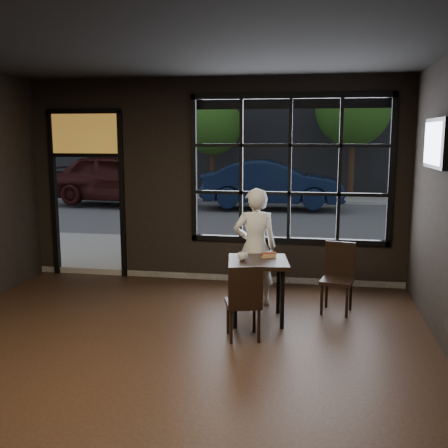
% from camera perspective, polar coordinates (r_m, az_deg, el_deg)
% --- Properties ---
extents(floor, '(6.00, 7.00, 0.02)m').
position_cam_1_polar(floor, '(5.37, -8.50, -16.16)').
color(floor, black).
rests_on(floor, ground).
extents(ceiling, '(6.00, 7.00, 0.02)m').
position_cam_1_polar(ceiling, '(4.92, -9.49, 19.95)').
color(ceiling, black).
rests_on(ceiling, ground).
extents(window_frame, '(3.06, 0.12, 2.28)m').
position_cam_1_polar(window_frame, '(8.11, 7.17, 5.89)').
color(window_frame, black).
rests_on(window_frame, ground).
extents(stained_transom, '(1.20, 0.06, 0.70)m').
position_cam_1_polar(stained_transom, '(8.87, -14.88, 9.52)').
color(stained_transom, orange).
rests_on(stained_transom, ground).
extents(street_asphalt, '(60.00, 41.00, 0.04)m').
position_cam_1_polar(street_asphalt, '(28.72, 6.53, 4.89)').
color(street_asphalt, '#545456').
rests_on(street_asphalt, ground).
extents(building_across, '(28.00, 12.00, 15.00)m').
position_cam_1_polar(building_across, '(28.11, 6.72, 20.18)').
color(building_across, '#5B5956').
rests_on(building_across, ground).
extents(cafe_table, '(0.83, 0.83, 0.79)m').
position_cam_1_polar(cafe_table, '(6.65, 3.69, -7.20)').
color(cafe_table, black).
rests_on(cafe_table, floor).
extents(chair_near, '(0.48, 0.48, 0.89)m').
position_cam_1_polar(chair_near, '(6.06, 2.10, -8.36)').
color(chair_near, black).
rests_on(chair_near, floor).
extents(chair_window, '(0.47, 0.47, 0.92)m').
position_cam_1_polar(chair_window, '(7.06, 12.20, -5.83)').
color(chair_window, black).
rests_on(chair_window, floor).
extents(man, '(0.66, 0.51, 1.62)m').
position_cam_1_polar(man, '(7.16, 3.40, -2.52)').
color(man, silver).
rests_on(man, floor).
extents(hotdog, '(0.21, 0.16, 0.06)m').
position_cam_1_polar(hotdog, '(6.67, 4.87, -3.42)').
color(hotdog, tan).
rests_on(hotdog, cafe_table).
extents(cup, '(0.13, 0.13, 0.10)m').
position_cam_1_polar(cup, '(6.50, 2.06, -3.56)').
color(cup, silver).
rests_on(cup, cafe_table).
extents(tv, '(0.11, 0.97, 0.57)m').
position_cam_1_polar(tv, '(6.47, 22.16, 8.13)').
color(tv, black).
rests_on(tv, wall_right).
extents(navy_car, '(4.47, 1.72, 1.45)m').
position_cam_1_polar(navy_car, '(16.54, 5.28, 4.40)').
color(navy_car, black).
rests_on(navy_car, street_asphalt).
extents(maroon_car, '(5.00, 2.41, 1.65)m').
position_cam_1_polar(maroon_car, '(17.67, -11.31, 4.91)').
color(maroon_car, black).
rests_on(maroon_car, street_asphalt).
extents(tree_left, '(2.24, 2.24, 3.83)m').
position_cam_1_polar(tree_left, '(20.15, -1.28, 10.69)').
color(tree_left, '#332114').
rests_on(tree_left, street_asphalt).
extents(tree_right, '(2.71, 2.71, 4.62)m').
position_cam_1_polar(tree_right, '(19.75, 13.90, 12.06)').
color(tree_right, '#332114').
rests_on(tree_right, street_asphalt).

